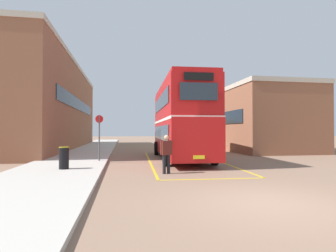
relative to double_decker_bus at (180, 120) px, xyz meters
name	(u,v)px	position (x,y,z in m)	size (l,w,h in m)	color
ground_plane	(170,154)	(0.01, 3.84, -2.51)	(135.60, 135.60, 0.00)	#846651
sidewalk_left	(88,152)	(-6.49, 6.24, -2.44)	(4.00, 57.60, 0.14)	#B2ADA3
brick_building_left	(47,107)	(-11.19, 12.02, 1.74)	(6.32, 25.77, 8.50)	brown
depot_building_right	(253,120)	(8.79, 7.40, 0.37)	(6.70, 12.71, 5.76)	brown
double_decker_bus	(180,120)	(0.00, 0.00, 0.00)	(3.20, 10.40, 4.75)	black
single_deck_bus	(186,132)	(3.92, 14.93, -0.87)	(3.43, 9.63, 3.02)	black
pedestrian_boarding	(166,151)	(-1.80, -5.57, -1.57)	(0.53, 0.36, 1.64)	black
litter_bin	(64,158)	(-6.18, -4.41, -1.88)	(0.44, 0.44, 0.97)	black
bus_stop_sign	(99,133)	(-4.93, -1.30, -0.83)	(0.43, 0.14, 2.56)	#4C4C51
bay_marking_yellow	(187,163)	(-0.04, -1.92, -2.51)	(4.79, 12.49, 0.01)	gold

